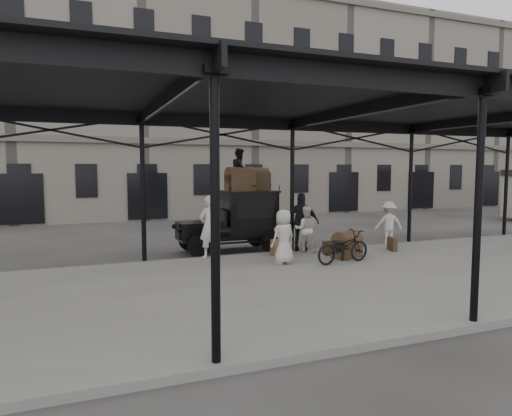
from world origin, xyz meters
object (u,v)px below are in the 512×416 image
(porter_official, at_px, (302,222))
(steamer_trunk_platform, at_px, (347,246))
(taxi, at_px, (240,218))
(steamer_trunk_roof_near, at_px, (240,181))
(porter_left, at_px, (209,227))
(bicycle, at_px, (343,247))

(porter_official, relative_size, steamer_trunk_platform, 2.04)
(taxi, xyz_separation_m, steamer_trunk_roof_near, (-0.08, -0.25, 1.33))
(porter_left, bearing_deg, bicycle, 128.37)
(taxi, bearing_deg, porter_official, -42.48)
(taxi, distance_m, porter_official, 2.29)
(bicycle, bearing_deg, porter_official, -1.46)
(porter_left, height_order, steamer_trunk_roof_near, steamer_trunk_roof_near)
(taxi, height_order, porter_official, taxi)
(bicycle, height_order, steamer_trunk_platform, bicycle)
(taxi, distance_m, bicycle, 4.26)
(porter_left, distance_m, steamer_trunk_roof_near, 2.37)
(porter_left, height_order, bicycle, porter_left)
(porter_left, xyz_separation_m, bicycle, (3.50, -2.27, -0.50))
(porter_official, distance_m, bicycle, 2.28)
(porter_left, xyz_separation_m, steamer_trunk_platform, (4.07, -1.60, -0.64))
(porter_left, xyz_separation_m, porter_official, (3.24, -0.06, -0.00))
(porter_left, distance_m, porter_official, 3.24)
(bicycle, xyz_separation_m, steamer_trunk_platform, (0.57, 0.67, -0.14))
(taxi, xyz_separation_m, porter_left, (-1.55, -1.48, -0.06))
(porter_left, height_order, steamer_trunk_platform, porter_left)
(bicycle, relative_size, steamer_trunk_platform, 1.93)
(taxi, xyz_separation_m, porter_official, (1.69, -1.55, -0.06))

